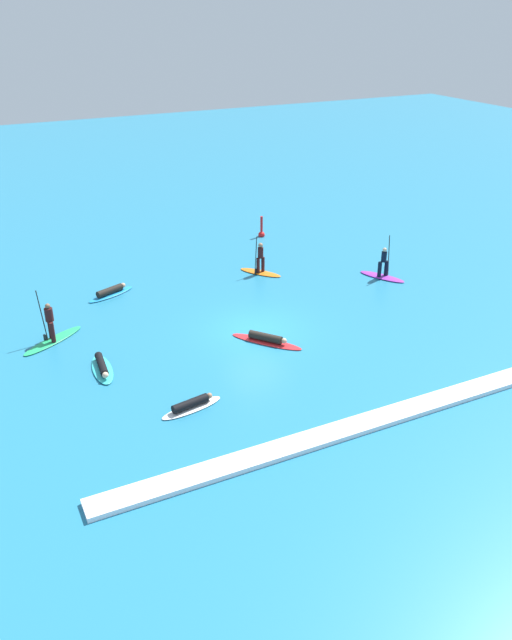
{
  "coord_description": "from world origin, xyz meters",
  "views": [
    {
      "loc": [
        -11.23,
        -22.96,
        13.33
      ],
      "look_at": [
        0.0,
        0.0,
        0.5
      ],
      "focal_mm": 36.02,
      "sensor_mm": 36.0,
      "label": 1
    }
  ],
  "objects_px": {
    "surfer_on_teal_board": "(102,367)",
    "marker_buoy": "(262,232)",
    "surfer_on_orange_board": "(260,265)",
    "surfer_on_purple_board": "(383,271)",
    "surfer_on_blue_board": "(111,292)",
    "surfer_on_green_board": "(52,332)",
    "surfer_on_red_board": "(267,339)",
    "surfer_on_white_board": "(192,405)"
  },
  "relations": [
    {
      "from": "surfer_on_orange_board",
      "to": "surfer_on_teal_board",
      "type": "bearing_deg",
      "value": 86.32
    },
    {
      "from": "surfer_on_orange_board",
      "to": "surfer_on_green_board",
      "type": "bearing_deg",
      "value": 68.88
    },
    {
      "from": "surfer_on_orange_board",
      "to": "surfer_on_purple_board",
      "type": "bearing_deg",
      "value": -156.67
    },
    {
      "from": "surfer_on_teal_board",
      "to": "surfer_on_white_board",
      "type": "relative_size",
      "value": 0.99
    },
    {
      "from": "surfer_on_green_board",
      "to": "surfer_on_purple_board",
      "type": "bearing_deg",
      "value": 146.44
    },
    {
      "from": "surfer_on_teal_board",
      "to": "surfer_on_white_board",
      "type": "xyz_separation_m",
      "value": [
        2.26,
        -4.07,
        0.01
      ]
    },
    {
      "from": "marker_buoy",
      "to": "surfer_on_orange_board",
      "type": "bearing_deg",
      "value": -117.09
    },
    {
      "from": "surfer_on_green_board",
      "to": "surfer_on_white_board",
      "type": "distance_m",
      "value": 8.27
    },
    {
      "from": "surfer_on_blue_board",
      "to": "surfer_on_purple_board",
      "type": "relative_size",
      "value": 1.03
    },
    {
      "from": "surfer_on_purple_board",
      "to": "marker_buoy",
      "type": "bearing_deg",
      "value": 170.29
    },
    {
      "from": "surfer_on_orange_board",
      "to": "surfer_on_green_board",
      "type": "distance_m",
      "value": 11.91
    },
    {
      "from": "surfer_on_green_board",
      "to": "marker_buoy",
      "type": "relative_size",
      "value": 2.18
    },
    {
      "from": "surfer_on_green_board",
      "to": "surfer_on_red_board",
      "type": "xyz_separation_m",
      "value": [
        8.3,
        -4.16,
        -0.32
      ]
    },
    {
      "from": "surfer_on_teal_board",
      "to": "surfer_on_green_board",
      "type": "bearing_deg",
      "value": -154.05
    },
    {
      "from": "surfer_on_blue_board",
      "to": "surfer_on_red_board",
      "type": "height_order",
      "value": "surfer_on_blue_board"
    },
    {
      "from": "surfer_on_red_board",
      "to": "surfer_on_purple_board",
      "type": "bearing_deg",
      "value": 74.23
    },
    {
      "from": "surfer_on_red_board",
      "to": "surfer_on_white_board",
      "type": "relative_size",
      "value": 1.19
    },
    {
      "from": "surfer_on_blue_board",
      "to": "surfer_on_teal_board",
      "type": "relative_size",
      "value": 1.08
    },
    {
      "from": "surfer_on_purple_board",
      "to": "surfer_on_teal_board",
      "type": "bearing_deg",
      "value": -107.05
    },
    {
      "from": "surfer_on_purple_board",
      "to": "marker_buoy",
      "type": "relative_size",
      "value": 1.86
    },
    {
      "from": "surfer_on_white_board",
      "to": "surfer_on_green_board",
      "type": "bearing_deg",
      "value": 105.63
    },
    {
      "from": "surfer_on_teal_board",
      "to": "surfer_on_red_board",
      "type": "relative_size",
      "value": 0.84
    },
    {
      "from": "surfer_on_white_board",
      "to": "surfer_on_purple_board",
      "type": "xyz_separation_m",
      "value": [
        13.55,
        7.03,
        0.22
      ]
    },
    {
      "from": "surfer_on_green_board",
      "to": "marker_buoy",
      "type": "bearing_deg",
      "value": 178.14
    },
    {
      "from": "surfer_on_blue_board",
      "to": "marker_buoy",
      "type": "bearing_deg",
      "value": 1.05
    },
    {
      "from": "surfer_on_teal_board",
      "to": "marker_buoy",
      "type": "relative_size",
      "value": 1.78
    },
    {
      "from": "surfer_on_green_board",
      "to": "surfer_on_red_board",
      "type": "bearing_deg",
      "value": 121.21
    },
    {
      "from": "surfer_on_green_board",
      "to": "surfer_on_red_board",
      "type": "distance_m",
      "value": 9.29
    },
    {
      "from": "surfer_on_orange_board",
      "to": "surfer_on_green_board",
      "type": "xyz_separation_m",
      "value": [
        -11.54,
        -2.96,
        0.01
      ]
    },
    {
      "from": "surfer_on_red_board",
      "to": "marker_buoy",
      "type": "relative_size",
      "value": 2.13
    },
    {
      "from": "surfer_on_orange_board",
      "to": "marker_buoy",
      "type": "relative_size",
      "value": 1.7
    },
    {
      "from": "surfer_on_red_board",
      "to": "surfer_on_purple_board",
      "type": "xyz_separation_m",
      "value": [
        8.83,
        3.74,
        0.23
      ]
    },
    {
      "from": "surfer_on_teal_board",
      "to": "surfer_on_blue_board",
      "type": "bearing_deg",
      "value": 167.25
    },
    {
      "from": "surfer_on_teal_board",
      "to": "marker_buoy",
      "type": "height_order",
      "value": "marker_buoy"
    },
    {
      "from": "surfer_on_blue_board",
      "to": "surfer_on_orange_board",
      "type": "height_order",
      "value": "surfer_on_orange_board"
    },
    {
      "from": "marker_buoy",
      "to": "surfer_on_teal_board",
      "type": "bearing_deg",
      "value": -137.87
    },
    {
      "from": "surfer_on_green_board",
      "to": "surfer_on_purple_board",
      "type": "distance_m",
      "value": 17.14
    },
    {
      "from": "surfer_on_orange_board",
      "to": "surfer_on_white_board",
      "type": "relative_size",
      "value": 0.94
    },
    {
      "from": "surfer_on_teal_board",
      "to": "surfer_on_white_board",
      "type": "bearing_deg",
      "value": 33.55
    },
    {
      "from": "surfer_on_teal_board",
      "to": "surfer_on_red_board",
      "type": "distance_m",
      "value": 7.02
    },
    {
      "from": "surfer_on_teal_board",
      "to": "surfer_on_red_board",
      "type": "height_order",
      "value": "surfer_on_red_board"
    },
    {
      "from": "surfer_on_blue_board",
      "to": "surfer_on_red_board",
      "type": "bearing_deg",
      "value": -81.02
    }
  ]
}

